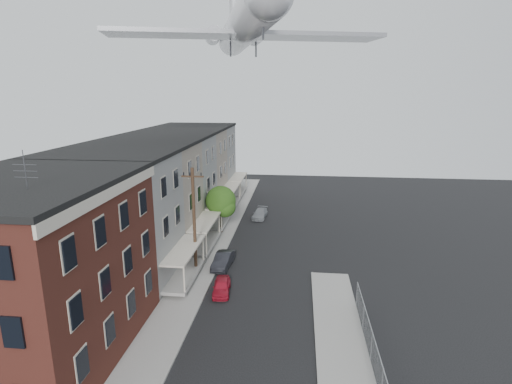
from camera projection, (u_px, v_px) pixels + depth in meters
sidewalk_left at (213, 246)px, 39.15m from camera, size 3.00×62.00×0.12m
sidewalk_right at (347, 384)px, 20.63m from camera, size 3.00×26.00×0.12m
curb_left at (227, 247)px, 39.00m from camera, size 0.15×62.00×0.14m
curb_right at (319, 382)px, 20.79m from camera, size 0.15×26.00×0.14m
corner_building at (31, 269)px, 22.21m from camera, size 10.31×12.30×12.15m
row_house_a at (110, 218)px, 31.37m from camera, size 11.98×7.00×10.30m
row_house_b at (144, 196)px, 38.13m from camera, size 11.98×7.00×10.30m
row_house_c at (167, 180)px, 44.88m from camera, size 11.98×7.00×10.30m
row_house_d at (185, 169)px, 51.63m from camera, size 11.98×7.00×10.30m
row_house_e at (198, 160)px, 58.38m from camera, size 11.98×7.00×10.30m
chainlink_fence at (382, 384)px, 19.29m from camera, size 0.06×18.06×1.90m
utility_pole at (194, 220)px, 32.26m from camera, size 1.80×0.26×9.00m
street_tree at (222, 202)px, 42.10m from camera, size 3.22×3.20×5.20m
car_near at (222, 287)px, 30.02m from camera, size 1.59×3.24×1.06m
car_mid at (223, 260)px, 34.50m from camera, size 1.58×3.84×1.24m
car_far at (260, 214)px, 48.09m from camera, size 1.85×3.79×1.06m
airplane at (244, 26)px, 37.52m from camera, size 24.93×28.50×8.22m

